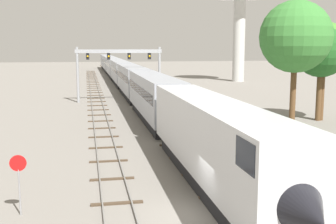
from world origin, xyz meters
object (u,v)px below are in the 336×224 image
object	(u,v)px
stop_sign	(19,176)
trackside_tree_left	(295,37)
trackside_tree_mid	(321,51)
trackside_tree_right	(324,49)
signal_gantry	(119,62)
passenger_train	(121,72)

from	to	relation	value
stop_sign	trackside_tree_left	bearing A→B (deg)	38.40
trackside_tree_mid	trackside_tree_right	distance (m)	0.46
signal_gantry	stop_sign	size ratio (longest dim) A/B	4.20
signal_gantry	trackside_tree_right	size ratio (longest dim) A/B	1.18
signal_gantry	trackside_tree_mid	distance (m)	27.67
trackside_tree_mid	trackside_tree_left	bearing A→B (deg)	-146.67
signal_gantry	trackside_tree_mid	size ratio (longest dim) A/B	1.19
signal_gantry	trackside_tree_left	distance (m)	27.26
passenger_train	trackside_tree_right	size ratio (longest dim) A/B	14.44
stop_sign	trackside_tree_mid	bearing A→B (deg)	37.61
passenger_train	signal_gantry	xyz separation A→B (m)	(-2.25, -26.07, 3.03)
trackside_tree_left	signal_gantry	bearing A→B (deg)	123.37
trackside_tree_mid	passenger_train	bearing A→B (deg)	110.50
passenger_train	trackside_tree_left	xyz separation A→B (m)	(12.66, -48.70, 6.02)
signal_gantry	stop_sign	bearing A→B (deg)	-100.81
trackside_tree_left	trackside_tree_right	distance (m)	5.88
passenger_train	stop_sign	bearing A→B (deg)	-98.53
passenger_train	stop_sign	size ratio (longest dim) A/B	51.61
trackside_tree_mid	trackside_tree_right	world-z (taller)	trackside_tree_right
stop_sign	trackside_tree_right	xyz separation A→B (m)	(27.51, 21.06, 5.60)
stop_sign	trackside_tree_right	distance (m)	35.10
signal_gantry	passenger_train	bearing A→B (deg)	85.07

